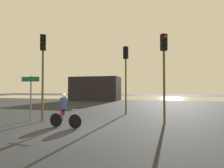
# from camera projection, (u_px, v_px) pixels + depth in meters

# --- Properties ---
(ground_plane) EXTENTS (120.00, 120.00, 0.00)m
(ground_plane) POSITION_uv_depth(u_px,v_px,m) (72.00, 130.00, 7.77)
(ground_plane) COLOR black
(water_strip) EXTENTS (80.00, 16.00, 0.01)m
(water_strip) POSITION_uv_depth(u_px,v_px,m) (141.00, 98.00, 37.09)
(water_strip) COLOR #9E937F
(water_strip) RESTS_ON ground
(distant_building) EXTENTS (8.00, 4.00, 3.86)m
(distant_building) POSITION_uv_depth(u_px,v_px,m) (95.00, 89.00, 29.18)
(distant_building) COLOR black
(distant_building) RESTS_ON ground
(traffic_light_near_left) EXTENTS (0.40, 0.42, 4.98)m
(traffic_light_near_left) POSITION_uv_depth(u_px,v_px,m) (43.00, 61.00, 10.05)
(traffic_light_near_left) COLOR #4C4719
(traffic_light_near_left) RESTS_ON ground
(traffic_light_center) EXTENTS (0.38, 0.40, 4.99)m
(traffic_light_center) POSITION_uv_depth(u_px,v_px,m) (126.00, 67.00, 12.92)
(traffic_light_center) COLOR #4C4719
(traffic_light_center) RESTS_ON ground
(traffic_light_near_right) EXTENTS (0.40, 0.42, 4.84)m
(traffic_light_near_right) POSITION_uv_depth(u_px,v_px,m) (164.00, 61.00, 9.52)
(traffic_light_near_right) COLOR #4C4719
(traffic_light_near_right) RESTS_ON ground
(direction_sign_post) EXTENTS (1.09, 0.18, 2.60)m
(direction_sign_post) POSITION_uv_depth(u_px,v_px,m) (31.00, 91.00, 10.15)
(direction_sign_post) COLOR slate
(direction_sign_post) RESTS_ON ground
(cyclist) EXTENTS (1.71, 0.46, 1.62)m
(cyclist) POSITION_uv_depth(u_px,v_px,m) (64.00, 110.00, 8.29)
(cyclist) COLOR black
(cyclist) RESTS_ON ground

